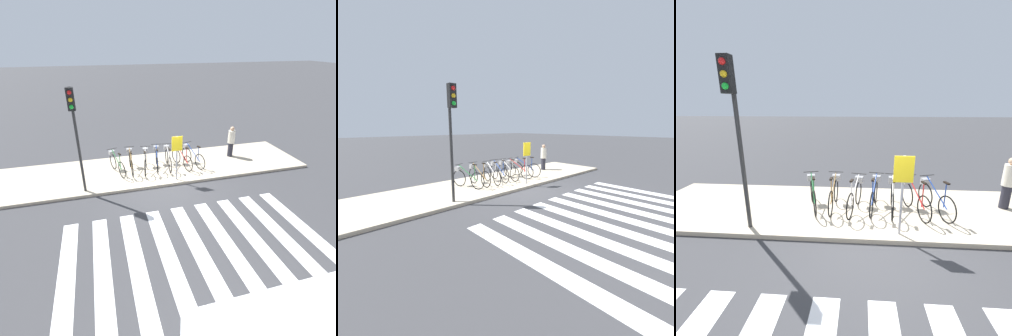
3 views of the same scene
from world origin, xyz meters
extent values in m
plane|color=#38383A|center=(0.00, 0.00, 0.00)|extent=(120.00, 120.00, 0.00)
cube|color=#B7A88E|center=(0.00, 1.67, 0.06)|extent=(13.88, 3.34, 0.12)
cube|color=silver|center=(-1.80, -5.56, 0.00)|extent=(0.45, 8.00, 0.01)
cube|color=silver|center=(-0.90, -5.56, 0.00)|extent=(0.45, 8.00, 0.01)
cube|color=silver|center=(0.00, -5.56, 0.00)|extent=(0.45, 8.00, 0.01)
cube|color=silver|center=(0.90, -5.56, 0.00)|extent=(0.45, 8.00, 0.01)
cube|color=silver|center=(1.80, -5.56, 0.00)|extent=(0.45, 8.00, 0.01)
cube|color=silver|center=(2.70, -5.56, 0.00)|extent=(0.45, 8.00, 0.01)
torus|color=black|center=(-1.62, 1.05, 0.49)|extent=(0.25, 0.71, 0.73)
torus|color=black|center=(-1.91, 2.02, 0.49)|extent=(0.25, 0.71, 0.73)
cylinder|color=#267238|center=(-1.77, 1.53, 0.78)|extent=(0.33, 0.99, 0.62)
cylinder|color=#267238|center=(-1.66, 1.19, 0.82)|extent=(0.04, 0.04, 0.66)
cube|color=black|center=(-1.66, 1.19, 1.17)|extent=(0.12, 0.21, 0.04)
cylinder|color=#262626|center=(-1.91, 2.02, 1.11)|extent=(0.45, 0.16, 0.02)
cube|color=gray|center=(-1.93, 2.06, 0.90)|extent=(0.29, 0.26, 0.18)
torus|color=black|center=(-1.18, 1.06, 0.49)|extent=(0.07, 0.73, 0.73)
torus|color=black|center=(-1.14, 2.07, 0.49)|extent=(0.07, 0.73, 0.73)
cylinder|color=olive|center=(-1.16, 1.56, 0.78)|extent=(0.07, 1.02, 0.62)
cylinder|color=olive|center=(-1.18, 1.20, 0.82)|extent=(0.03, 0.03, 0.66)
cube|color=black|center=(-1.18, 1.20, 1.17)|extent=(0.08, 0.20, 0.04)
cylinder|color=#262626|center=(-1.14, 2.07, 1.11)|extent=(0.46, 0.04, 0.02)
cube|color=gray|center=(-1.14, 2.12, 0.90)|extent=(0.25, 0.21, 0.18)
torus|color=black|center=(-0.64, 0.95, 0.49)|extent=(0.19, 0.72, 0.73)
torus|color=black|center=(-0.43, 1.93, 0.49)|extent=(0.19, 0.72, 0.73)
cylinder|color=silver|center=(-0.54, 1.44, 0.78)|extent=(0.25, 1.01, 0.62)
cylinder|color=silver|center=(-0.61, 1.08, 0.82)|extent=(0.04, 0.04, 0.66)
cube|color=black|center=(-0.61, 1.08, 1.17)|extent=(0.11, 0.21, 0.04)
cylinder|color=#262626|center=(-0.43, 1.93, 1.11)|extent=(0.45, 0.12, 0.02)
cube|color=gray|center=(-0.42, 1.98, 0.90)|extent=(0.28, 0.25, 0.18)
torus|color=black|center=(-0.07, 1.07, 0.49)|extent=(0.16, 0.73, 0.73)
torus|color=black|center=(0.10, 2.06, 0.49)|extent=(0.16, 0.73, 0.73)
cylinder|color=navy|center=(0.02, 1.56, 0.78)|extent=(0.21, 1.01, 0.62)
cylinder|color=navy|center=(-0.05, 1.20, 0.82)|extent=(0.04, 0.04, 0.66)
cube|color=black|center=(-0.05, 1.20, 1.17)|extent=(0.10, 0.21, 0.04)
cylinder|color=#262626|center=(0.10, 2.06, 1.11)|extent=(0.46, 0.10, 0.02)
cube|color=gray|center=(0.11, 2.11, 0.90)|extent=(0.27, 0.24, 0.18)
torus|color=black|center=(0.48, 0.98, 0.49)|extent=(0.11, 0.73, 0.73)
torus|color=black|center=(0.59, 1.98, 0.49)|extent=(0.11, 0.73, 0.73)
cylinder|color=beige|center=(0.54, 1.48, 0.78)|extent=(0.14, 1.02, 0.62)
cylinder|color=beige|center=(0.50, 1.12, 0.82)|extent=(0.04, 0.04, 0.66)
cube|color=black|center=(0.50, 1.12, 1.17)|extent=(0.09, 0.21, 0.04)
cylinder|color=#262626|center=(0.59, 1.98, 1.11)|extent=(0.46, 0.07, 0.02)
cube|color=gray|center=(0.60, 2.03, 0.90)|extent=(0.26, 0.22, 0.18)
torus|color=black|center=(1.29, 0.92, 0.49)|extent=(0.22, 0.72, 0.73)
torus|color=black|center=(1.04, 1.89, 0.49)|extent=(0.22, 0.72, 0.73)
cylinder|color=red|center=(1.16, 1.41, 0.78)|extent=(0.29, 1.00, 0.62)
cylinder|color=red|center=(1.25, 1.05, 0.82)|extent=(0.04, 0.04, 0.66)
cube|color=black|center=(1.25, 1.05, 1.17)|extent=(0.12, 0.21, 0.04)
cylinder|color=#262626|center=(1.04, 1.89, 1.11)|extent=(0.45, 0.14, 0.02)
cube|color=gray|center=(1.02, 1.94, 0.90)|extent=(0.28, 0.25, 0.18)
torus|color=black|center=(1.87, 0.95, 0.49)|extent=(0.25, 0.71, 0.73)
torus|color=black|center=(1.57, 1.91, 0.49)|extent=(0.25, 0.71, 0.73)
cylinder|color=navy|center=(1.72, 1.43, 0.78)|extent=(0.33, 0.99, 0.62)
cylinder|color=navy|center=(1.83, 1.08, 0.82)|extent=(0.04, 0.04, 0.66)
cube|color=black|center=(1.83, 1.08, 1.17)|extent=(0.13, 0.21, 0.04)
cylinder|color=#262626|center=(1.57, 1.91, 1.11)|extent=(0.45, 0.16, 0.02)
cube|color=gray|center=(1.56, 1.96, 0.90)|extent=(0.29, 0.26, 0.18)
cylinder|color=#23232D|center=(3.91, 1.97, 0.47)|extent=(0.26, 0.26, 0.71)
cylinder|color=beige|center=(3.91, 1.97, 1.14)|extent=(0.34, 0.34, 0.63)
sphere|color=tan|center=(3.91, 1.97, 1.56)|extent=(0.20, 0.20, 0.20)
cylinder|color=#2D2D2D|center=(-3.15, 0.35, 2.10)|extent=(0.10, 0.10, 3.95)
cube|color=black|center=(-3.15, 0.17, 3.70)|extent=(0.24, 0.20, 0.75)
sphere|color=red|center=(-3.15, 0.07, 3.92)|extent=(0.14, 0.14, 0.14)
sphere|color=gold|center=(-3.15, 0.07, 3.69)|extent=(0.14, 0.14, 0.14)
sphere|color=green|center=(-3.15, 0.07, 3.46)|extent=(0.14, 0.14, 0.14)
cylinder|color=#99999E|center=(0.56, 0.30, 1.08)|extent=(0.06, 0.06, 1.91)
cube|color=yellow|center=(0.56, 0.28, 1.73)|extent=(0.44, 0.03, 0.60)
camera|label=1|loc=(-2.37, -9.02, 5.43)|focal=28.00mm
camera|label=2|loc=(-6.88, -6.51, 2.74)|focal=24.00mm
camera|label=3|loc=(-0.39, -4.54, 3.09)|focal=24.00mm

